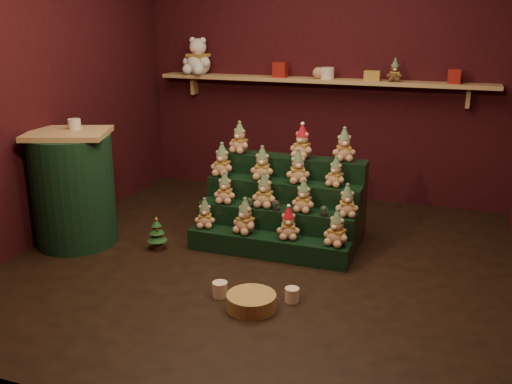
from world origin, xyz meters
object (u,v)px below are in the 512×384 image
at_px(snow_globe_c, 324,211).
at_px(white_bear, 198,51).
at_px(riser_tier_front, 268,246).
at_px(side_table, 73,189).
at_px(mini_christmas_tree, 157,233).
at_px(snow_globe_a, 249,202).
at_px(snow_globe_b, 276,205).
at_px(mug_right, 292,295).
at_px(mug_left, 220,289).
at_px(brown_bear, 395,70).
at_px(wicker_basket, 251,302).

height_order(snow_globe_c, white_bear, white_bear).
distance_m(riser_tier_front, white_bear, 2.66).
xyz_separation_m(side_table, white_bear, (0.30, 1.99, 1.07)).
xyz_separation_m(snow_globe_c, mini_christmas_tree, (-1.39, -0.34, -0.26)).
distance_m(snow_globe_a, side_table, 1.55).
distance_m(riser_tier_front, snow_globe_b, 0.35).
distance_m(snow_globe_c, mug_right, 0.94).
relative_size(riser_tier_front, mug_right, 13.66).
bearing_deg(side_table, riser_tier_front, -11.16).
relative_size(riser_tier_front, white_bear, 2.74).
bearing_deg(snow_globe_a, mini_christmas_tree, -154.75).
bearing_deg(mug_left, snow_globe_a, 97.95).
bearing_deg(riser_tier_front, brown_bear, 65.88).
relative_size(riser_tier_front, brown_bear, 6.37).
bearing_deg(white_bear, side_table, -86.14).
relative_size(mini_christmas_tree, wicker_basket, 0.86).
bearing_deg(riser_tier_front, snow_globe_c, 20.05).
distance_m(mini_christmas_tree, mug_left, 1.07).
bearing_deg(side_table, mug_right, -31.83).
bearing_deg(riser_tier_front, white_bear, 129.69).
height_order(snow_globe_a, snow_globe_b, snow_globe_b).
bearing_deg(mug_right, snow_globe_a, 126.86).
distance_m(snow_globe_b, wicker_basket, 1.13).
xyz_separation_m(snow_globe_b, wicker_basket, (0.17, -1.07, -0.35)).
xyz_separation_m(mug_left, white_bear, (-1.32, 2.51, 1.52)).
bearing_deg(mini_christmas_tree, snow_globe_b, 19.39).
height_order(mug_left, brown_bear, brown_bear).
bearing_deg(side_table, white_bear, 60.74).
bearing_deg(wicker_basket, white_bear, 121.53).
xyz_separation_m(snow_globe_a, mini_christmas_tree, (-0.73, -0.34, -0.26)).
xyz_separation_m(mug_right, wicker_basket, (-0.24, -0.20, 0.00)).
bearing_deg(mini_christmas_tree, side_table, -172.21).
height_order(snow_globe_c, brown_bear, brown_bear).
distance_m(snow_globe_a, mug_left, 1.04).
bearing_deg(side_table, mug_left, -38.66).
xyz_separation_m(snow_globe_c, mug_left, (-0.53, -0.97, -0.35)).
xyz_separation_m(snow_globe_a, snow_globe_c, (0.66, 0.00, 0.00)).
xyz_separation_m(snow_globe_c, mug_right, (-0.01, -0.87, -0.35)).
bearing_deg(riser_tier_front, side_table, -170.45).
bearing_deg(mug_right, mini_christmas_tree, 159.26).
relative_size(snow_globe_c, white_bear, 0.17).
height_order(snow_globe_c, wicker_basket, snow_globe_c).
relative_size(snow_globe_a, mug_right, 0.85).
relative_size(snow_globe_a, snow_globe_b, 0.98).
bearing_deg(wicker_basket, brown_bear, 77.59).
bearing_deg(mini_christmas_tree, snow_globe_a, 25.25).
bearing_deg(snow_globe_b, wicker_basket, -81.17).
distance_m(side_table, brown_bear, 3.30).
height_order(mug_left, white_bear, white_bear).
xyz_separation_m(riser_tier_front, mug_right, (0.42, -0.71, -0.04)).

